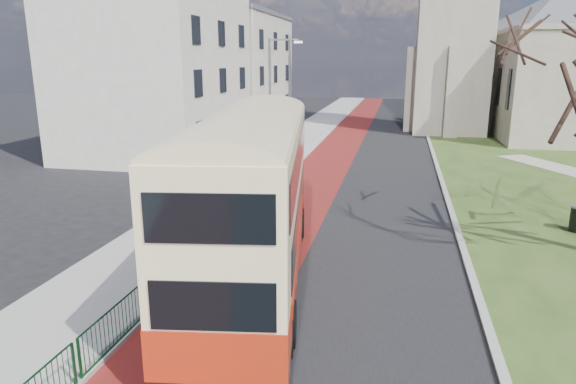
# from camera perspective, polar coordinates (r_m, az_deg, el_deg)

# --- Properties ---
(ground) EXTENTS (160.00, 160.00, 0.00)m
(ground) POSITION_cam_1_polar(r_m,az_deg,el_deg) (15.69, -2.12, -11.49)
(ground) COLOR black
(ground) RESTS_ON ground
(road_carriageway) EXTENTS (9.00, 120.00, 0.01)m
(road_carriageway) POSITION_cam_1_polar(r_m,az_deg,el_deg) (34.40, 8.62, 2.86)
(road_carriageway) COLOR black
(road_carriageway) RESTS_ON ground
(bus_lane) EXTENTS (3.40, 120.00, 0.01)m
(bus_lane) POSITION_cam_1_polar(r_m,az_deg,el_deg) (34.66, 4.16, 3.08)
(bus_lane) COLOR #591414
(bus_lane) RESTS_ON ground
(pavement_west) EXTENTS (4.00, 120.00, 0.12)m
(pavement_west) POSITION_cam_1_polar(r_m,az_deg,el_deg) (35.37, -1.95, 3.44)
(pavement_west) COLOR gray
(pavement_west) RESTS_ON ground
(kerb_west) EXTENTS (0.25, 120.00, 0.13)m
(kerb_west) POSITION_cam_1_polar(r_m,az_deg,el_deg) (34.94, 1.24, 3.31)
(kerb_west) COLOR #999993
(kerb_west) RESTS_ON ground
(kerb_east) EXTENTS (0.25, 80.00, 0.13)m
(kerb_east) POSITION_cam_1_polar(r_m,az_deg,el_deg) (36.38, 16.10, 3.19)
(kerb_east) COLOR #999993
(kerb_east) RESTS_ON ground
(pedestrian_railing) EXTENTS (0.07, 24.00, 1.12)m
(pedestrian_railing) POSITION_cam_1_polar(r_m,az_deg,el_deg) (19.84, -7.55, -4.18)
(pedestrian_railing) COLOR #0C3718
(pedestrian_railing) RESTS_ON ground
(street_block_near) EXTENTS (10.30, 14.30, 13.00)m
(street_block_near) POSITION_cam_1_polar(r_m,az_deg,el_deg) (39.73, -14.35, 13.60)
(street_block_near) COLOR beige
(street_block_near) RESTS_ON ground
(street_block_far) EXTENTS (10.30, 16.30, 11.50)m
(street_block_far) POSITION_cam_1_polar(r_m,az_deg,el_deg) (54.55, -6.67, 13.30)
(street_block_far) COLOR beige
(street_block_far) RESTS_ON ground
(streetlamp) EXTENTS (2.13, 0.18, 8.00)m
(streetlamp) POSITION_cam_1_polar(r_m,az_deg,el_deg) (32.69, -1.76, 10.54)
(streetlamp) COLOR gray
(streetlamp) RESTS_ON pavement_west
(bus) EXTENTS (4.85, 12.81, 5.23)m
(bus) POSITION_cam_1_polar(r_m,az_deg,el_deg) (15.73, -4.00, 0.16)
(bus) COLOR #AB250F
(bus) RESTS_ON ground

